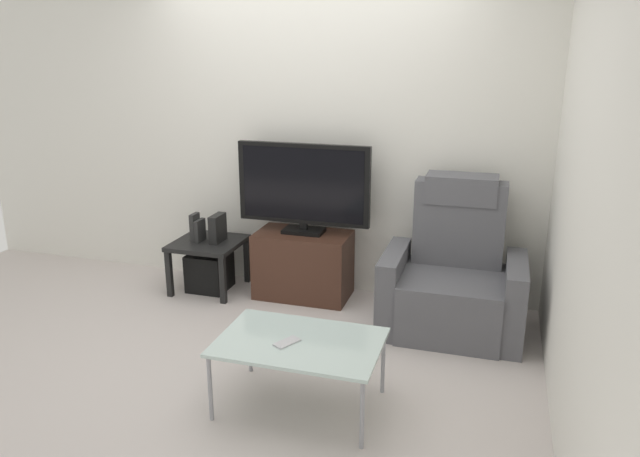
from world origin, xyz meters
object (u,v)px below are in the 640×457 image
at_px(tv_stand, 303,265).
at_px(coffee_table, 300,345).
at_px(side_table, 208,248).
at_px(subwoofer_box, 210,271).
at_px(recliner_armchair, 454,278).
at_px(television, 303,186).
at_px(book_leftmost, 195,227).
at_px(game_console, 218,228).
at_px(cell_phone, 287,342).
at_px(book_middle, 200,230).

height_order(tv_stand, coffee_table, tv_stand).
distance_m(side_table, subwoofer_box, 0.20).
distance_m(recliner_armchair, side_table, 2.01).
distance_m(tv_stand, recliner_armchair, 1.23).
distance_m(tv_stand, television, 0.64).
height_order(book_leftmost, game_console, book_leftmost).
bearing_deg(book_leftmost, subwoofer_box, 11.31).
relative_size(tv_stand, game_console, 3.29).
relative_size(coffee_table, cell_phone, 6.00).
bearing_deg(television, side_table, -172.32).
distance_m(subwoofer_box, game_console, 0.39).
relative_size(recliner_armchair, game_console, 4.74).
bearing_deg(book_leftmost, game_console, 8.97).
bearing_deg(side_table, television, 7.68).
distance_m(book_middle, game_console, 0.15).
relative_size(television, book_leftmost, 4.62).
height_order(tv_stand, subwoofer_box, tv_stand).
height_order(television, game_console, television).
height_order(tv_stand, book_leftmost, book_leftmost).
height_order(side_table, cell_phone, side_table).
height_order(game_console, coffee_table, game_console).
bearing_deg(recliner_armchair, game_console, 175.74).
distance_m(game_console, coffee_table, 1.86).
relative_size(television, side_table, 1.97).
bearing_deg(recliner_armchair, tv_stand, 169.56).
distance_m(tv_stand, game_console, 0.76).
relative_size(recliner_armchair, coffee_table, 1.20).
height_order(television, side_table, television).
bearing_deg(game_console, side_table, -173.66).
relative_size(recliner_armchair, book_middle, 5.93).
bearing_deg(subwoofer_box, tv_stand, 6.34).
relative_size(tv_stand, cell_phone, 4.99).
bearing_deg(book_leftmost, television, 8.09).
height_order(television, book_middle, television).
bearing_deg(tv_stand, television, 90.00).
relative_size(subwoofer_box, book_middle, 1.73).
relative_size(side_table, cell_phone, 3.60).
height_order(tv_stand, cell_phone, tv_stand).
bearing_deg(game_console, recliner_armchair, -4.33).
bearing_deg(subwoofer_box, television, 7.68).
xyz_separation_m(book_middle, game_console, (0.15, 0.03, 0.02)).
distance_m(television, game_console, 0.81).
relative_size(television, cell_phone, 7.10).
height_order(recliner_armchair, cell_phone, recliner_armchair).
bearing_deg(cell_phone, subwoofer_box, 158.17).
relative_size(side_table, book_middle, 2.96).
xyz_separation_m(game_console, cell_phone, (1.13, -1.47, -0.12)).
bearing_deg(subwoofer_box, recliner_armchair, -3.85).
xyz_separation_m(recliner_armchair, subwoofer_box, (-2.00, 0.13, -0.22)).
distance_m(game_console, cell_phone, 1.86).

